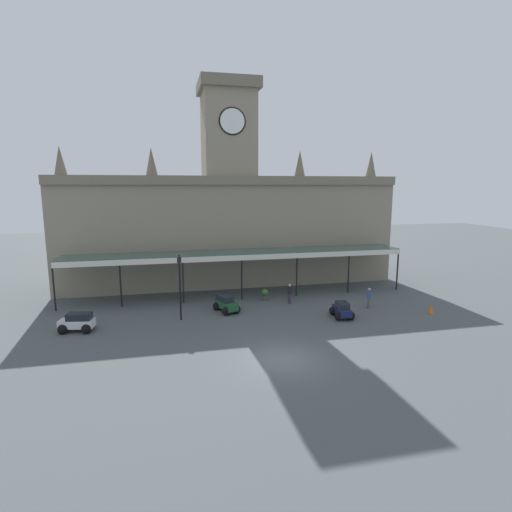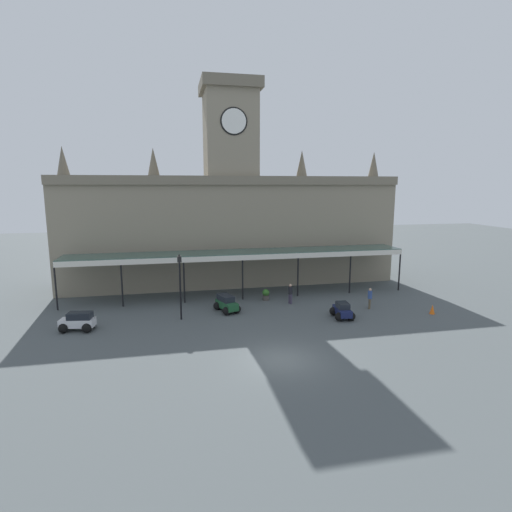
# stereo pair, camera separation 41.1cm
# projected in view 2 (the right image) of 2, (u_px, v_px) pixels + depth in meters

# --- Properties ---
(ground_plane) EXTENTS (140.00, 140.00, 0.00)m
(ground_plane) POSITION_uv_depth(u_px,v_px,m) (281.00, 360.00, 22.71)
(ground_plane) COLOR #4B5153
(station_building) EXTENTS (32.23, 6.01, 19.32)m
(station_building) POSITION_uv_depth(u_px,v_px,m) (231.00, 220.00, 39.92)
(station_building) COLOR gray
(station_building) RESTS_ON ground
(entrance_canopy) EXTENTS (29.80, 3.26, 3.95)m
(entrance_canopy) POSITION_uv_depth(u_px,v_px,m) (240.00, 254.00, 35.31)
(entrance_canopy) COLOR #38564C
(entrance_canopy) RESTS_ON ground
(car_green_estate) EXTENTS (2.02, 2.42, 1.27)m
(car_green_estate) POSITION_uv_depth(u_px,v_px,m) (227.00, 304.00, 31.32)
(car_green_estate) COLOR #1E512D
(car_green_estate) RESTS_ON ground
(car_navy_sedan) EXTENTS (1.64, 2.12, 1.19)m
(car_navy_sedan) POSITION_uv_depth(u_px,v_px,m) (342.00, 311.00, 29.78)
(car_navy_sedan) COLOR #19214C
(car_navy_sedan) RESTS_ON ground
(car_white_estate) EXTENTS (2.37, 1.80, 1.27)m
(car_white_estate) POSITION_uv_depth(u_px,v_px,m) (78.00, 322.00, 27.18)
(car_white_estate) COLOR silver
(car_white_estate) RESTS_ON ground
(pedestrian_beside_cars) EXTENTS (0.34, 0.37, 1.67)m
(pedestrian_beside_cars) POSITION_uv_depth(u_px,v_px,m) (290.00, 293.00, 33.30)
(pedestrian_beside_cars) COLOR #3F384C
(pedestrian_beside_cars) RESTS_ON ground
(pedestrian_near_entrance) EXTENTS (0.34, 0.36, 1.67)m
(pedestrian_near_entrance) POSITION_uv_depth(u_px,v_px,m) (370.00, 297.00, 31.99)
(pedestrian_near_entrance) COLOR brown
(pedestrian_near_entrance) RESTS_ON ground
(victorian_lamppost) EXTENTS (0.30, 0.30, 4.86)m
(victorian_lamppost) POSITION_uv_depth(u_px,v_px,m) (180.00, 279.00, 29.01)
(victorian_lamppost) COLOR black
(victorian_lamppost) RESTS_ON ground
(traffic_cone) EXTENTS (0.40, 0.40, 0.72)m
(traffic_cone) POSITION_uv_depth(u_px,v_px,m) (432.00, 309.00, 30.73)
(traffic_cone) COLOR orange
(traffic_cone) RESTS_ON ground
(planter_forecourt_centre) EXTENTS (0.60, 0.60, 0.96)m
(planter_forecourt_centre) POSITION_uv_depth(u_px,v_px,m) (266.00, 294.00, 34.42)
(planter_forecourt_centre) COLOR #47423D
(planter_forecourt_centre) RESTS_ON ground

